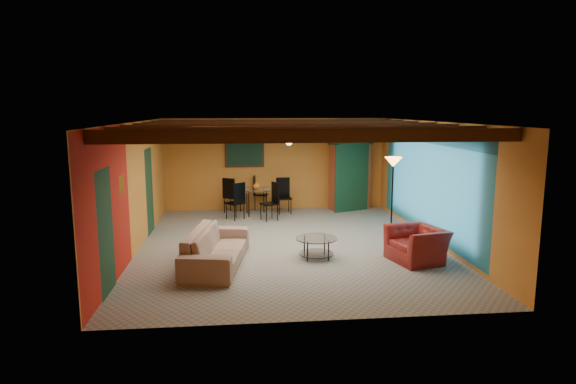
{
  "coord_description": "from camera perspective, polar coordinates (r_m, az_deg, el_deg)",
  "views": [
    {
      "loc": [
        -1.1,
        -10.52,
        2.98
      ],
      "look_at": [
        0.0,
        0.2,
        1.15
      ],
      "focal_mm": 30.72,
      "sensor_mm": 36.0,
      "label": 1
    }
  ],
  "objects": [
    {
      "name": "ceiling_fan",
      "position": [
        10.59,
        0.11,
        6.29
      ],
      "size": [
        1.5,
        1.5,
        0.44
      ],
      "primitive_type": null,
      "color": "#472614",
      "rests_on": "ceiling"
    },
    {
      "name": "coffee_table",
      "position": [
        9.98,
        3.29,
        -6.46
      ],
      "size": [
        0.84,
        0.84,
        0.43
      ],
      "primitive_type": null,
      "rotation": [
        0.0,
        0.0,
        0.01
      ],
      "color": "white",
      "rests_on": "ground"
    },
    {
      "name": "floor_lamp",
      "position": [
        11.35,
        11.95,
        -0.82
      ],
      "size": [
        0.5,
        0.5,
        1.92
      ],
      "primitive_type": null,
      "rotation": [
        0.0,
        0.0,
        -0.36
      ],
      "color": "black",
      "rests_on": "ground"
    },
    {
      "name": "armchair",
      "position": [
        10.05,
        14.69,
        -5.91
      ],
      "size": [
        1.15,
        1.25,
        0.68
      ],
      "primitive_type": "imported",
      "rotation": [
        0.0,
        0.0,
        -1.31
      ],
      "color": "maroon",
      "rests_on": "ground"
    },
    {
      "name": "room",
      "position": [
        10.7,
        0.05,
        6.33
      ],
      "size": [
        6.52,
        8.01,
        2.71
      ],
      "color": "gray",
      "rests_on": "ground"
    },
    {
      "name": "armoire",
      "position": [
        14.73,
        7.15,
        1.72
      ],
      "size": [
        1.23,
        0.91,
        1.94
      ],
      "primitive_type": "cube",
      "rotation": [
        0.0,
        0.0,
        0.38
      ],
      "color": "brown",
      "rests_on": "ground"
    },
    {
      "name": "sofa",
      "position": [
        9.59,
        -8.29,
        -6.38
      ],
      "size": [
        1.3,
        2.51,
        0.7
      ],
      "primitive_type": "imported",
      "rotation": [
        0.0,
        0.0,
        1.42
      ],
      "color": "#8D6D5B",
      "rests_on": "ground"
    },
    {
      "name": "vase",
      "position": [
        13.85,
        -3.7,
        1.95
      ],
      "size": [
        0.2,
        0.2,
        0.2
      ],
      "primitive_type": "imported",
      "rotation": [
        0.0,
        0.0,
        0.06
      ],
      "color": "orange",
      "rests_on": "dining_table"
    },
    {
      "name": "potted_plant",
      "position": [
        14.61,
        7.25,
        6.52
      ],
      "size": [
        0.51,
        0.45,
        0.53
      ],
      "primitive_type": "imported",
      "rotation": [
        0.0,
        0.0,
        -0.09
      ],
      "color": "#26661E",
      "rests_on": "armoire"
    },
    {
      "name": "painting",
      "position": [
        14.54,
        -5.06,
        4.35
      ],
      "size": [
        1.05,
        0.03,
        0.65
      ],
      "primitive_type": "cube",
      "color": "black",
      "rests_on": "wall_back"
    },
    {
      "name": "dining_table",
      "position": [
        13.94,
        -3.67,
        -0.56
      ],
      "size": [
        2.16,
        2.16,
        1.03
      ],
      "primitive_type": null,
      "rotation": [
        0.0,
        0.0,
        0.09
      ],
      "color": "white",
      "rests_on": "ground"
    }
  ]
}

